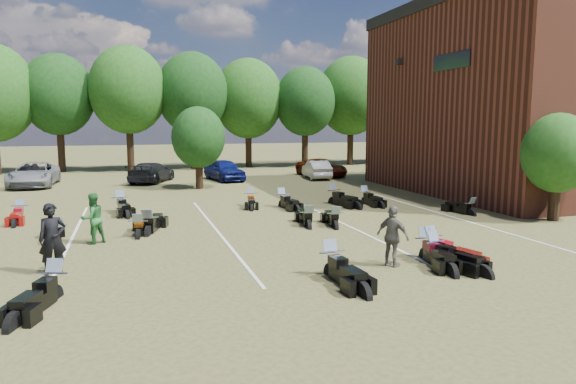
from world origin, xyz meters
name	(u,v)px	position (x,y,z in m)	size (l,w,h in m)	color
ground	(322,243)	(0.00, 0.00, 0.00)	(160.00, 160.00, 0.00)	brown
car_2	(34,174)	(-11.77, 19.69, 0.76)	(2.51, 5.44, 1.51)	gray
car_3	(151,172)	(-4.64, 19.73, 0.67)	(1.89, 4.64, 1.35)	black
car_4	(224,170)	(0.22, 19.43, 0.74)	(1.74, 4.32, 1.47)	#0C1354
car_5	(317,170)	(6.73, 18.69, 0.64)	(1.35, 3.88, 1.28)	#A6A6A2
car_6	(322,168)	(7.65, 20.08, 0.65)	(2.15, 4.67, 1.30)	#591705
car_7	(411,165)	(14.61, 19.16, 0.72)	(2.02, 4.96, 1.44)	#3A3A3F
person_black	(52,239)	(-8.00, -1.15, 0.95)	(0.69, 0.45, 1.89)	black
person_green	(93,218)	(-7.23, 2.23, 0.85)	(0.82, 0.64, 1.69)	#286C30
person_grey	(393,236)	(0.90, -3.13, 0.86)	(1.00, 0.42, 1.71)	#5D5A50
motorcycle_2	(54,300)	(-7.74, -3.30, 0.00)	(0.73, 2.29, 1.28)	black
motorcycle_3	(331,276)	(-1.07, -3.49, 0.00)	(0.76, 2.38, 1.33)	black
motorcycle_4	(435,263)	(2.24, -3.17, 0.00)	(0.72, 2.26, 1.26)	black
motorcycle_5	(426,259)	(2.20, -2.74, 0.00)	(0.74, 2.33, 1.30)	black
motorcycle_6	(432,258)	(2.44, -2.73, 0.00)	(0.75, 2.36, 1.32)	#500F0B
motorcycle_8	(139,238)	(-5.79, 2.65, 0.00)	(0.69, 2.17, 1.21)	black
motorcycle_9	(57,245)	(-8.35, 2.29, 0.00)	(0.74, 2.33, 1.30)	black
motorcycle_10	(148,235)	(-5.45, 2.99, 0.00)	(0.76, 2.38, 1.33)	black
motorcycle_11	(335,229)	(1.35, 2.10, 0.00)	(0.68, 2.15, 1.20)	black
motorcycle_12	(309,228)	(0.41, 2.47, 0.00)	(0.72, 2.25, 1.26)	black
motorcycle_13	(470,215)	(7.99, 2.96, 0.00)	(0.63, 1.99, 1.11)	black
motorcycle_15	(21,220)	(-10.37, 7.55, 0.00)	(0.69, 2.16, 1.20)	maroon
motorcycle_16	(121,212)	(-6.46, 8.35, 0.00)	(0.77, 2.40, 1.34)	black
motorcycle_17	(251,205)	(-0.47, 8.44, 0.00)	(0.67, 2.10, 1.17)	black
motorcycle_18	(282,207)	(0.88, 7.56, 0.00)	(0.71, 2.23, 1.24)	black
motorcycle_19	(365,203)	(5.10, 7.37, 0.00)	(0.69, 2.16, 1.21)	black
motorcycle_20	(333,204)	(3.52, 7.61, 0.00)	(0.79, 2.48, 1.38)	black
tree_line	(189,95)	(-1.00, 29.00, 6.31)	(56.00, 6.00, 9.79)	black
young_tree_near_building	(557,153)	(10.50, 1.00, 2.75)	(2.80, 2.80, 4.16)	black
young_tree_midfield	(198,137)	(-2.00, 15.50, 3.09)	(3.20, 3.20, 4.70)	black
parking_lines	(217,231)	(-3.00, 3.00, 0.01)	(20.10, 14.00, 0.01)	silver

